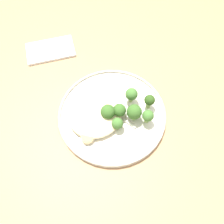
% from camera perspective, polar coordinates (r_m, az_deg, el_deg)
% --- Properties ---
extents(ground, '(6.00, 6.00, 0.00)m').
position_cam_1_polar(ground, '(1.31, 2.38, -14.42)').
color(ground, '#665B51').
extents(wooden_dining_table, '(1.40, 1.00, 0.74)m').
position_cam_1_polar(wooden_dining_table, '(0.69, 4.41, -1.76)').
color(wooden_dining_table, '#9E754C').
rests_on(wooden_dining_table, ground).
extents(dinner_plate, '(0.29, 0.29, 0.02)m').
position_cam_1_polar(dinner_plate, '(0.59, 0.00, -0.51)').
color(dinner_plate, beige).
rests_on(dinner_plate, wooden_dining_table).
extents(noodle_bed, '(0.14, 0.13, 0.03)m').
position_cam_1_polar(noodle_bed, '(0.58, -4.53, -0.79)').
color(noodle_bed, beige).
rests_on(noodle_bed, dinner_plate).
extents(seared_scallop_left_edge, '(0.03, 0.03, 0.01)m').
position_cam_1_polar(seared_scallop_left_edge, '(0.56, -6.41, -6.60)').
color(seared_scallop_left_edge, '#E5C689').
rests_on(seared_scallop_left_edge, dinner_plate).
extents(seared_scallop_tilted_round, '(0.03, 0.03, 0.02)m').
position_cam_1_polar(seared_scallop_tilted_round, '(0.57, -5.82, -3.58)').
color(seared_scallop_tilted_round, '#DBB77A').
rests_on(seared_scallop_tilted_round, dinner_plate).
extents(seared_scallop_on_noodles, '(0.03, 0.03, 0.01)m').
position_cam_1_polar(seared_scallop_on_noodles, '(0.59, -8.18, 0.76)').
color(seared_scallop_on_noodles, '#DBB77A').
rests_on(seared_scallop_on_noodles, dinner_plate).
extents(seared_scallop_large_seared, '(0.03, 0.03, 0.02)m').
position_cam_1_polar(seared_scallop_large_seared, '(0.58, -4.12, -0.55)').
color(seared_scallop_large_seared, '#E5C689').
rests_on(seared_scallop_large_seared, dinner_plate).
extents(seared_scallop_front_small, '(0.03, 0.03, 0.02)m').
position_cam_1_polar(seared_scallop_front_small, '(0.58, 0.19, -0.65)').
color(seared_scallop_front_small, '#E5C689').
rests_on(seared_scallop_front_small, dinner_plate).
extents(seared_scallop_tiny_bay, '(0.03, 0.03, 0.01)m').
position_cam_1_polar(seared_scallop_tiny_bay, '(0.56, -1.16, -3.81)').
color(seared_scallop_tiny_bay, beige).
rests_on(seared_scallop_tiny_bay, dinner_plate).
extents(broccoli_floret_near_rim, '(0.03, 0.03, 0.05)m').
position_cam_1_polar(broccoli_floret_near_rim, '(0.56, 9.29, -1.05)').
color(broccoli_floret_near_rim, '#89A356').
rests_on(broccoli_floret_near_rim, dinner_plate).
extents(broccoli_floret_tall_stalk, '(0.03, 0.03, 0.05)m').
position_cam_1_polar(broccoli_floret_tall_stalk, '(0.57, 1.97, 0.40)').
color(broccoli_floret_tall_stalk, '#7A994C').
rests_on(broccoli_floret_tall_stalk, dinner_plate).
extents(broccoli_floret_left_leaning, '(0.03, 0.03, 0.04)m').
position_cam_1_polar(broccoli_floret_left_leaning, '(0.55, 1.42, -3.04)').
color(broccoli_floret_left_leaning, '#7A994C').
rests_on(broccoli_floret_left_leaning, dinner_plate).
extents(broccoli_floret_small_sprig, '(0.03, 0.03, 0.05)m').
position_cam_1_polar(broccoli_floret_small_sprig, '(0.59, 4.92, 4.56)').
color(broccoli_floret_small_sprig, '#89A356').
rests_on(broccoli_floret_small_sprig, dinner_plate).
extents(broccoli_floret_front_edge, '(0.04, 0.04, 0.05)m').
position_cam_1_polar(broccoli_floret_front_edge, '(0.56, 5.72, -0.05)').
color(broccoli_floret_front_edge, '#7A994C').
rests_on(broccoli_floret_front_edge, dinner_plate).
extents(broccoli_floret_split_head, '(0.03, 0.03, 0.05)m').
position_cam_1_polar(broccoli_floret_split_head, '(0.58, 9.71, 2.92)').
color(broccoli_floret_split_head, '#7A994C').
rests_on(broccoli_floret_split_head, dinner_plate).
extents(broccoli_floret_beside_noodles, '(0.04, 0.04, 0.05)m').
position_cam_1_polar(broccoli_floret_beside_noodles, '(0.56, -1.06, 0.03)').
color(broccoli_floret_beside_noodles, '#7A994C').
rests_on(broccoli_floret_beside_noodles, dinner_plate).
extents(onion_sliver_pale_crescent, '(0.01, 0.06, 0.00)m').
position_cam_1_polar(onion_sliver_pale_crescent, '(0.60, 3.03, 0.97)').
color(onion_sliver_pale_crescent, silver).
rests_on(onion_sliver_pale_crescent, dinner_plate).
extents(onion_sliver_curled_piece, '(0.04, 0.01, 0.00)m').
position_cam_1_polar(onion_sliver_curled_piece, '(0.59, 5.75, -0.55)').
color(onion_sliver_curled_piece, silver).
rests_on(onion_sliver_curled_piece, dinner_plate).
extents(onion_sliver_long_sliver, '(0.03, 0.03, 0.00)m').
position_cam_1_polar(onion_sliver_long_sliver, '(0.58, 4.57, -2.99)').
color(onion_sliver_long_sliver, silver).
rests_on(onion_sliver_long_sliver, dinner_plate).
extents(onion_sliver_short_strip, '(0.03, 0.04, 0.00)m').
position_cam_1_polar(onion_sliver_short_strip, '(0.58, 4.25, -1.35)').
color(onion_sliver_short_strip, silver).
rests_on(onion_sliver_short_strip, dinner_plate).
extents(folded_napkin, '(0.16, 0.12, 0.01)m').
position_cam_1_polar(folded_napkin, '(0.76, -15.68, 15.26)').
color(folded_napkin, white).
rests_on(folded_napkin, wooden_dining_table).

